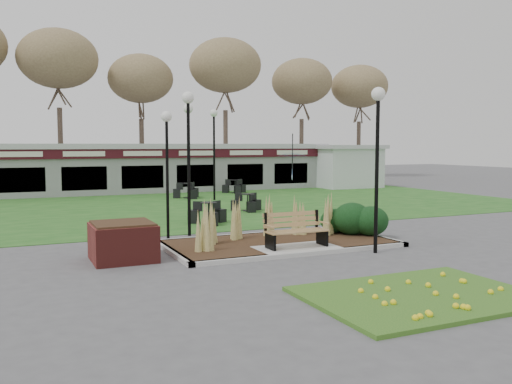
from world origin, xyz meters
name	(u,v)px	position (x,y,z in m)	size (l,w,h in m)	color
ground	(300,253)	(0.00, 0.00, 0.00)	(100.00, 100.00, 0.00)	#515154
lawn	(174,206)	(0.00, 12.00, 0.01)	(34.00, 16.00, 0.02)	#1F5A1C
flower_bed	(420,294)	(0.00, -4.60, 0.07)	(4.20, 3.00, 0.16)	#245E1B
planting_bed	(315,229)	(1.27, 1.35, 0.37)	(6.75, 3.40, 1.27)	#332314
park_bench	(295,230)	(0.00, 0.25, 0.59)	(1.70, 0.66, 0.93)	#9D7E47
brick_planter	(123,241)	(-4.40, 1.00, 0.48)	(1.50, 1.50, 0.95)	maroon
food_pavilion	(137,168)	(0.00, 19.96, 1.48)	(24.60, 3.40, 2.90)	gray
service_hut	(346,166)	(13.50, 18.00, 1.45)	(4.40, 3.40, 2.83)	silver
tree_backdrop	(112,68)	(0.00, 28.00, 8.36)	(47.24, 5.24, 10.36)	#47382B
lamp_post_near_left	(378,133)	(1.83, -0.80, 3.15)	(0.36, 0.36, 4.32)	black
lamp_post_near_right	(188,131)	(-1.82, 3.82, 3.26)	(0.37, 0.37, 4.47)	black
lamp_post_mid_left	(167,147)	(-2.67, 3.20, 2.78)	(0.32, 0.32, 3.82)	black
lamp_post_mid_right	(188,136)	(-0.81, 7.07, 3.17)	(0.36, 0.36, 4.35)	black
lamp_post_far_right	(214,134)	(2.59, 13.68, 3.37)	(0.38, 0.38, 4.63)	black
bistro_set_a	(209,216)	(-0.45, 5.91, 0.28)	(1.44, 1.33, 0.77)	black
bistro_set_b	(248,205)	(2.31, 8.76, 0.26)	(1.37, 1.27, 0.73)	black
bistro_set_c	(188,193)	(1.65, 15.22, 0.29)	(1.49, 1.39, 0.80)	black
bistro_set_d	(235,189)	(5.08, 17.00, 0.28)	(1.45, 1.35, 0.78)	black
patio_umbrella	(292,166)	(9.09, 17.37, 1.54)	(2.36, 2.38, 2.42)	black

